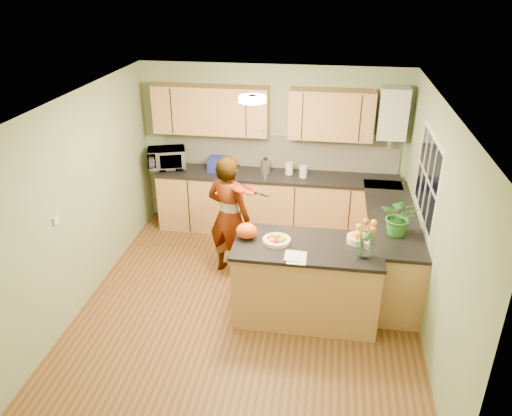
# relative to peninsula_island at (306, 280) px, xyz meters

# --- Properties ---
(floor) EXTENTS (4.50, 4.50, 0.00)m
(floor) POSITION_rel_peninsula_island_xyz_m (-0.69, 0.10, -0.48)
(floor) COLOR brown
(floor) RESTS_ON ground
(ceiling) EXTENTS (4.00, 4.50, 0.02)m
(ceiling) POSITION_rel_peninsula_island_xyz_m (-0.69, 0.10, 2.02)
(ceiling) COLOR white
(ceiling) RESTS_ON wall_back
(wall_back) EXTENTS (4.00, 0.02, 2.50)m
(wall_back) POSITION_rel_peninsula_island_xyz_m (-0.69, 2.35, 0.77)
(wall_back) COLOR gray
(wall_back) RESTS_ON floor
(wall_front) EXTENTS (4.00, 0.02, 2.50)m
(wall_front) POSITION_rel_peninsula_island_xyz_m (-0.69, -2.15, 0.77)
(wall_front) COLOR gray
(wall_front) RESTS_ON floor
(wall_left) EXTENTS (0.02, 4.50, 2.50)m
(wall_left) POSITION_rel_peninsula_island_xyz_m (-2.69, 0.10, 0.77)
(wall_left) COLOR gray
(wall_left) RESTS_ON floor
(wall_right) EXTENTS (0.02, 4.50, 2.50)m
(wall_right) POSITION_rel_peninsula_island_xyz_m (1.31, 0.10, 0.77)
(wall_right) COLOR gray
(wall_right) RESTS_ON floor
(back_counter) EXTENTS (3.64, 0.62, 0.94)m
(back_counter) POSITION_rel_peninsula_island_xyz_m (-0.59, 2.05, -0.00)
(back_counter) COLOR #A27741
(back_counter) RESTS_ON floor
(right_counter) EXTENTS (0.62, 2.24, 0.94)m
(right_counter) POSITION_rel_peninsula_island_xyz_m (1.01, 0.95, -0.00)
(right_counter) COLOR #A27741
(right_counter) RESTS_ON floor
(splashback) EXTENTS (3.60, 0.02, 0.52)m
(splashback) POSITION_rel_peninsula_island_xyz_m (-0.59, 2.34, 0.72)
(splashback) COLOR silver
(splashback) RESTS_ON back_counter
(upper_cabinets) EXTENTS (3.20, 0.34, 0.70)m
(upper_cabinets) POSITION_rel_peninsula_island_xyz_m (-0.86, 2.18, 1.37)
(upper_cabinets) COLOR #A27741
(upper_cabinets) RESTS_ON wall_back
(boiler) EXTENTS (0.40, 0.30, 0.86)m
(boiler) POSITION_rel_peninsula_island_xyz_m (1.01, 2.19, 1.42)
(boiler) COLOR silver
(boiler) RESTS_ON wall_back
(window_right) EXTENTS (0.01, 1.30, 1.05)m
(window_right) POSITION_rel_peninsula_island_xyz_m (1.31, 0.70, 1.07)
(window_right) COLOR silver
(window_right) RESTS_ON wall_right
(light_switch) EXTENTS (0.02, 0.09, 0.09)m
(light_switch) POSITION_rel_peninsula_island_xyz_m (-2.67, -0.50, 0.82)
(light_switch) COLOR silver
(light_switch) RESTS_ON wall_left
(ceiling_lamp) EXTENTS (0.30, 0.30, 0.07)m
(ceiling_lamp) POSITION_rel_peninsula_island_xyz_m (-0.69, 0.40, 1.99)
(ceiling_lamp) COLOR #FFEABF
(ceiling_lamp) RESTS_ON ceiling
(peninsula_island) EXTENTS (1.65, 0.85, 0.95)m
(peninsula_island) POSITION_rel_peninsula_island_xyz_m (0.00, 0.00, 0.00)
(peninsula_island) COLOR #A27741
(peninsula_island) RESTS_ON floor
(fruit_dish) EXTENTS (0.31, 0.31, 0.11)m
(fruit_dish) POSITION_rel_peninsula_island_xyz_m (-0.35, 0.00, 0.52)
(fruit_dish) COLOR #F7E5C6
(fruit_dish) RESTS_ON peninsula_island
(orange_bowl) EXTENTS (0.25, 0.25, 0.14)m
(orange_bowl) POSITION_rel_peninsula_island_xyz_m (0.55, 0.15, 0.53)
(orange_bowl) COLOR #F7E5C6
(orange_bowl) RESTS_ON peninsula_island
(flower_vase) EXTENTS (0.27, 0.27, 0.51)m
(flower_vase) POSITION_rel_peninsula_island_xyz_m (0.60, -0.18, 0.81)
(flower_vase) COLOR silver
(flower_vase) RESTS_ON peninsula_island
(orange_bag) EXTENTS (0.30, 0.27, 0.18)m
(orange_bag) POSITION_rel_peninsula_island_xyz_m (-0.70, 0.05, 0.56)
(orange_bag) COLOR #EE5313
(orange_bag) RESTS_ON peninsula_island
(papers) EXTENTS (0.20, 0.27, 0.01)m
(papers) POSITION_rel_peninsula_island_xyz_m (-0.10, -0.30, 0.48)
(papers) COLOR silver
(papers) RESTS_ON peninsula_island
(violinist) EXTENTS (0.70, 0.58, 1.66)m
(violinist) POSITION_rel_peninsula_island_xyz_m (-1.06, 0.79, 0.35)
(violinist) COLOR #E9B98E
(violinist) RESTS_ON floor
(violin) EXTENTS (0.63, 0.55, 0.16)m
(violin) POSITION_rel_peninsula_island_xyz_m (-0.86, 0.57, 0.85)
(violin) COLOR #4C0A04
(violin) RESTS_ON violinist
(microwave) EXTENTS (0.65, 0.54, 0.31)m
(microwave) POSITION_rel_peninsula_island_xyz_m (-2.29, 2.07, 0.62)
(microwave) COLOR silver
(microwave) RESTS_ON back_counter
(blue_box) EXTENTS (0.30, 0.23, 0.23)m
(blue_box) POSITION_rel_peninsula_island_xyz_m (-1.48, 2.05, 0.58)
(blue_box) COLOR navy
(blue_box) RESTS_ON back_counter
(kettle) EXTENTS (0.15, 0.15, 0.29)m
(kettle) POSITION_rel_peninsula_island_xyz_m (-0.76, 2.08, 0.58)
(kettle) COLOR silver
(kettle) RESTS_ON back_counter
(jar_cream) EXTENTS (0.13, 0.13, 0.18)m
(jar_cream) POSITION_rel_peninsula_island_xyz_m (-0.40, 2.10, 0.55)
(jar_cream) COLOR #F7E5C6
(jar_cream) RESTS_ON back_counter
(jar_white) EXTENTS (0.15, 0.15, 0.18)m
(jar_white) POSITION_rel_peninsula_island_xyz_m (-0.19, 2.01, 0.55)
(jar_white) COLOR silver
(jar_white) RESTS_ON back_counter
(potted_plant) EXTENTS (0.50, 0.46, 0.47)m
(potted_plant) POSITION_rel_peninsula_island_xyz_m (1.01, 0.41, 0.70)
(potted_plant) COLOR #2F7928
(potted_plant) RESTS_ON right_counter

